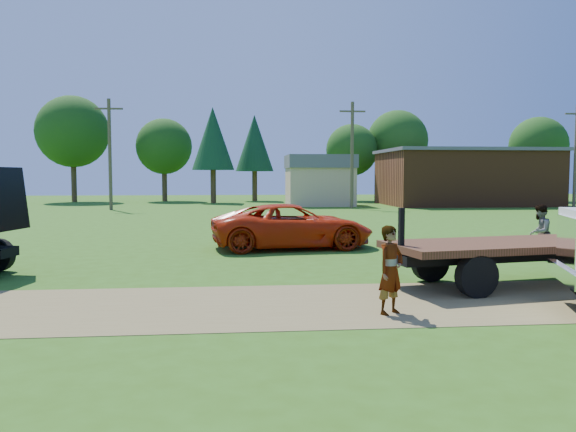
{
  "coord_description": "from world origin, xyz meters",
  "views": [
    {
      "loc": [
        -3.95,
        -11.95,
        2.8
      ],
      "look_at": [
        -2.37,
        4.62,
        1.6
      ],
      "focal_mm": 35.0,
      "sensor_mm": 36.0,
      "label": 1
    }
  ],
  "objects": [
    {
      "name": "utility_poles",
      "position": [
        6.0,
        35.0,
        4.71
      ],
      "size": [
        42.2,
        0.28,
        9.0
      ],
      "color": "brown",
      "rests_on": "ground"
    },
    {
      "name": "tan_shed",
      "position": [
        4.0,
        40.0,
        2.42
      ],
      "size": [
        6.2,
        5.4,
        4.7
      ],
      "color": "tan",
      "rests_on": "ground"
    },
    {
      "name": "ground",
      "position": [
        0.0,
        0.0,
        0.0
      ],
      "size": [
        140.0,
        140.0,
        0.0
      ],
      "primitive_type": "plane",
      "color": "#315B13",
      "rests_on": "ground"
    },
    {
      "name": "spectator_a",
      "position": [
        -0.83,
        -1.02,
        0.9
      ],
      "size": [
        0.78,
        0.73,
        1.8
      ],
      "primitive_type": "imported",
      "rotation": [
        0.0,
        0.0,
        0.61
      ],
      "color": "#999999",
      "rests_on": "ground"
    },
    {
      "name": "flatbed_trailer",
      "position": [
        3.83,
        1.76,
        0.87
      ],
      "size": [
        8.23,
        3.74,
        2.03
      ],
      "rotation": [
        0.0,
        0.0,
        0.18
      ],
      "color": "#3B2512",
      "rests_on": "ground"
    },
    {
      "name": "orange_pickup",
      "position": [
        -1.74,
        9.43,
        0.86
      ],
      "size": [
        6.48,
        3.58,
        1.72
      ],
      "primitive_type": "imported",
      "rotation": [
        0.0,
        0.0,
        1.69
      ],
      "color": "red",
      "rests_on": "ground"
    },
    {
      "name": "tree_row",
      "position": [
        0.36,
        49.31,
        6.55
      ],
      "size": [
        56.92,
        10.32,
        11.24
      ],
      "color": "#3B2718",
      "rests_on": "ground"
    },
    {
      "name": "spectator_b",
      "position": [
        6.1,
        5.62,
        0.93
      ],
      "size": [
        1.14,
        1.13,
        1.85
      ],
      "primitive_type": "imported",
      "rotation": [
        0.0,
        0.0,
        3.91
      ],
      "color": "#999999",
      "rests_on": "ground"
    },
    {
      "name": "brick_building",
      "position": [
        18.0,
        40.0,
        2.66
      ],
      "size": [
        15.4,
        10.4,
        5.3
      ],
      "color": "brown",
      "rests_on": "ground"
    },
    {
      "name": "dirt_track",
      "position": [
        0.0,
        0.0,
        0.01
      ],
      "size": [
        120.0,
        4.2,
        0.01
      ],
      "primitive_type": "cube",
      "color": "brown",
      "rests_on": "ground"
    }
  ]
}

